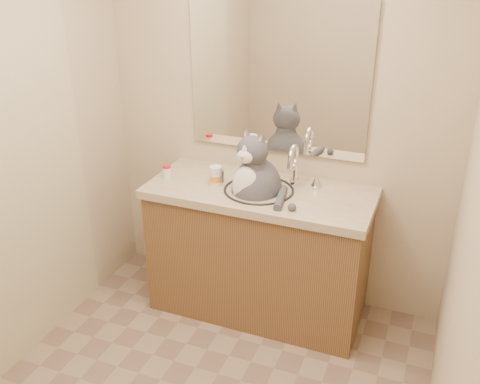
% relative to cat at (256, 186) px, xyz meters
% --- Properties ---
extents(room, '(2.22, 2.52, 2.42)m').
position_rel_cat_xyz_m(room, '(0.02, -0.93, 0.32)').
color(room, gray).
rests_on(room, ground).
extents(vanity, '(1.34, 0.59, 1.12)m').
position_rel_cat_xyz_m(vanity, '(0.02, 0.03, -0.44)').
color(vanity, brown).
rests_on(vanity, ground).
extents(mirror, '(1.10, 0.02, 0.90)m').
position_rel_cat_xyz_m(mirror, '(0.02, 0.30, 0.57)').
color(mirror, white).
rests_on(mirror, room).
extents(shower_curtain, '(0.02, 1.30, 1.93)m').
position_rel_cat_xyz_m(shower_curtain, '(-1.03, -0.83, 0.15)').
color(shower_curtain, beige).
rests_on(shower_curtain, ground).
extents(cat, '(0.41, 0.42, 0.59)m').
position_rel_cat_xyz_m(cat, '(0.00, 0.00, 0.00)').
color(cat, '#444449').
rests_on(cat, vanity).
extents(pill_bottle_redcap, '(0.06, 0.06, 0.09)m').
position_rel_cat_xyz_m(pill_bottle_redcap, '(-0.57, -0.02, 0.01)').
color(pill_bottle_redcap, white).
rests_on(pill_bottle_redcap, vanity).
extents(pill_bottle_orange, '(0.07, 0.07, 0.12)m').
position_rel_cat_xyz_m(pill_bottle_orange, '(-0.25, -0.02, 0.03)').
color(pill_bottle_orange, white).
rests_on(pill_bottle_orange, vanity).
extents(grey_canister, '(0.06, 0.06, 0.07)m').
position_rel_cat_xyz_m(grey_canister, '(-0.24, 0.04, 0.01)').
color(grey_canister, slate).
rests_on(grey_canister, vanity).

